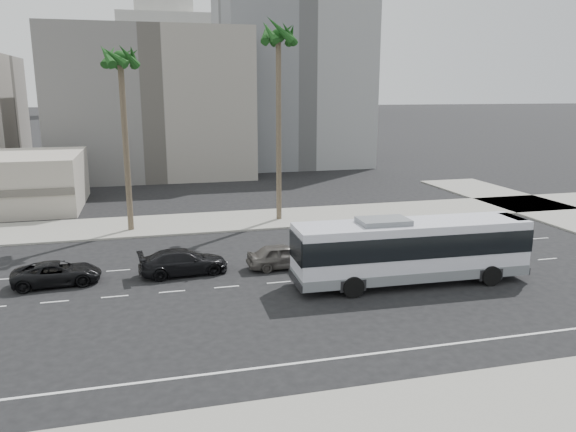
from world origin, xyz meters
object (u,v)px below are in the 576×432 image
object	(u,v)px
city_bus	(411,249)
palm_mid	(120,62)
car_a	(283,256)
car_b	(183,262)
car_c	(57,273)
palm_near	(278,40)

from	to	relation	value
city_bus	palm_mid	size ratio (longest dim) A/B	0.95
car_a	palm_mid	size ratio (longest dim) A/B	0.31
car_b	palm_mid	world-z (taller)	palm_mid
city_bus	car_b	size ratio (longest dim) A/B	2.57
city_bus	car_c	bearing A→B (deg)	168.05
car_b	palm_near	size ratio (longest dim) A/B	0.32
car_a	car_c	world-z (taller)	car_a
city_bus	car_c	world-z (taller)	city_bus
car_a	palm_mid	xyz separation A→B (m)	(-9.31, 11.68, 11.98)
city_bus	palm_mid	bearing A→B (deg)	135.71
palm_near	city_bus	bearing A→B (deg)	-77.77
car_c	palm_mid	xyz separation A→B (m)	(3.79, 11.46, 12.07)
car_b	palm_mid	size ratio (longest dim) A/B	0.37
car_a	palm_mid	world-z (taller)	palm_mid
car_b	palm_near	world-z (taller)	palm_near
city_bus	palm_near	bearing A→B (deg)	103.75
city_bus	car_c	xyz separation A→B (m)	(-19.46, 4.66, -1.36)
palm_mid	car_c	bearing A→B (deg)	-108.30
city_bus	palm_mid	distance (m)	24.91
car_a	palm_near	bearing A→B (deg)	-14.31
car_b	palm_near	bearing A→B (deg)	-41.41
city_bus	car_a	bearing A→B (deg)	146.65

